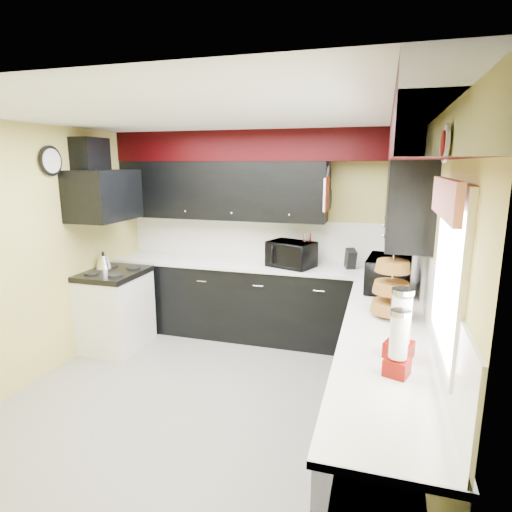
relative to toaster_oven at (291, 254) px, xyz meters
The scene contains 35 objects.
ground 1.87m from the toaster_oven, 106.19° to the right, with size 3.60×3.60×0.00m, color gray.
wall_back 0.57m from the toaster_oven, 141.16° to the left, with size 3.60×0.06×2.50m, color #E0C666.
wall_right 2.01m from the toaster_oven, 46.67° to the right, with size 0.06×3.60×2.50m, color #E0C666.
wall_left 2.66m from the toaster_oven, 146.73° to the right, with size 0.06×3.60×2.50m, color #E0C666.
ceiling 2.07m from the toaster_oven, 106.19° to the right, with size 3.60×3.60×0.06m, color white.
cab_back 0.77m from the toaster_oven, behind, with size 3.60×0.60×0.90m, color black.
cab_right 2.16m from the toaster_oven, 58.54° to the right, with size 0.60×3.00×0.90m, color black.
counter_back 0.46m from the toaster_oven, behind, with size 3.62×0.64×0.04m, color white.
counter_right 2.07m from the toaster_oven, 58.54° to the right, with size 0.64×3.02×0.04m, color white.
splash_back 0.55m from the toaster_oven, 141.99° to the left, with size 3.60×0.02×0.50m, color white.
splash_right 2.00m from the toaster_oven, 46.88° to the right, with size 0.02×3.60×0.50m, color white.
upper_back 1.18m from the toaster_oven, 169.80° to the left, with size 2.60×0.35×0.70m, color black.
upper_right 1.50m from the toaster_oven, 24.95° to the right, with size 0.35×1.80×0.70m, color black.
soffit_back 1.32m from the toaster_oven, 159.17° to the left, with size 3.60×0.36×0.35m, color black.
soffit_right 2.38m from the toaster_oven, 53.87° to the right, with size 0.36×3.24×0.35m, color black.
stove 2.15m from the toaster_oven, 159.77° to the right, with size 0.60×0.75×0.86m, color white.
cooktop 2.06m from the toaster_oven, 159.77° to the right, with size 0.62×0.77×0.06m, color black.
hood 2.21m from the toaster_oven, 160.24° to the right, with size 0.50×0.78×0.55m, color black.
hood_duct 2.48m from the toaster_oven, 161.38° to the right, with size 0.24×0.40×0.40m, color black.
window 2.76m from the toaster_oven, 60.01° to the right, with size 0.03×0.86×0.96m, color white, non-canonical shape.
valance 2.83m from the toaster_oven, 61.02° to the right, with size 0.04×0.88×0.20m, color red.
pan_top 1.00m from the toaster_oven, 12.95° to the left, with size 0.03×0.22×0.40m, color black, non-canonical shape.
pan_mid 0.77m from the toaster_oven, ahead, with size 0.03×0.28×0.46m, color black, non-canonical shape.
pan_low 0.78m from the toaster_oven, 29.16° to the left, with size 0.03×0.24×0.42m, color black, non-canonical shape.
cut_board 0.83m from the toaster_oven, 21.35° to the right, with size 0.03×0.26×0.35m, color white.
baskets 1.79m from the toaster_oven, 52.11° to the right, with size 0.27×0.27×0.50m, color brown, non-canonical shape.
clock 2.72m from the toaster_oven, 151.14° to the right, with size 0.03×0.30×0.30m, color black, non-canonical shape.
deco_plate 2.54m from the toaster_oven, 53.34° to the right, with size 0.03×0.24×0.24m, color white, non-canonical shape.
toaster_oven is the anchor object (origin of this frame).
microwave 1.27m from the toaster_oven, 31.49° to the right, with size 0.57×0.39×0.32m, color black.
utensil_crock 0.20m from the toaster_oven, 17.54° to the left, with size 0.16×0.16×0.17m, color white.
knife_block 0.68m from the toaster_oven, ahead, with size 0.10×0.14×0.22m, color black.
kettle 2.20m from the toaster_oven, 163.41° to the right, with size 0.17×0.17×0.16m, color silver, non-canonical shape.
dispenser_a 2.44m from the toaster_oven, 62.05° to the right, with size 0.16×0.16×0.42m, color maroon, non-canonical shape.
dispenser_b 2.66m from the toaster_oven, 64.94° to the right, with size 0.13×0.13×0.35m, color #6C000C, non-canonical shape.
Camera 1 is at (1.42, -3.33, 2.13)m, focal length 30.00 mm.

